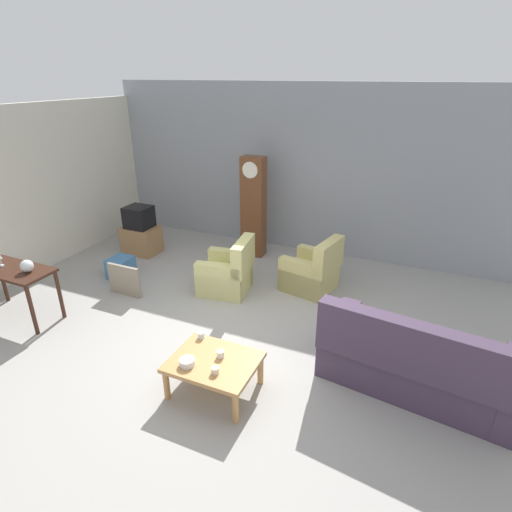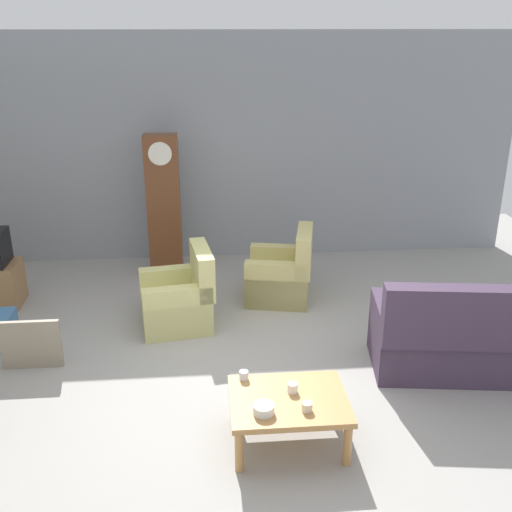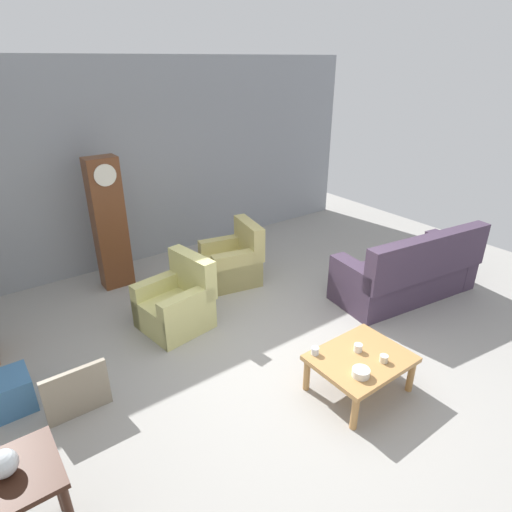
# 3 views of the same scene
# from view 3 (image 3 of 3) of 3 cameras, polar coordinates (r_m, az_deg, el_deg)

# --- Properties ---
(ground_plane) EXTENTS (10.40, 10.40, 0.00)m
(ground_plane) POSITION_cam_3_polar(r_m,az_deg,el_deg) (5.06, 3.44, -13.56)
(ground_plane) COLOR #999691
(garage_door_wall) EXTENTS (8.40, 0.16, 3.20)m
(garage_door_wall) POSITION_cam_3_polar(r_m,az_deg,el_deg) (7.26, -15.02, 11.82)
(garage_door_wall) COLOR gray
(garage_door_wall) RESTS_ON ground_plane
(couch_floral) EXTENTS (2.20, 1.15, 1.04)m
(couch_floral) POSITION_cam_3_polar(r_m,az_deg,el_deg) (6.46, 19.65, -2.20)
(couch_floral) COLOR #423347
(couch_floral) RESTS_ON ground_plane
(armchair_olive_near) EXTENTS (0.89, 0.87, 0.92)m
(armchair_olive_near) POSITION_cam_3_polar(r_m,az_deg,el_deg) (5.53, -10.50, -6.40)
(armchair_olive_near) COLOR #CCC67A
(armchair_olive_near) RESTS_ON ground_plane
(armchair_olive_far) EXTENTS (0.93, 0.90, 0.92)m
(armchair_olive_far) POSITION_cam_3_polar(r_m,az_deg,el_deg) (6.54, -3.08, -0.85)
(armchair_olive_far) COLOR #C8BB71
(armchair_olive_far) RESTS_ON ground_plane
(coffee_table_wood) EXTENTS (0.96, 0.76, 0.42)m
(coffee_table_wood) POSITION_cam_3_polar(r_m,az_deg,el_deg) (4.56, 13.78, -13.52)
(coffee_table_wood) COLOR #B27F47
(coffee_table_wood) RESTS_ON ground_plane
(grandfather_clock) EXTENTS (0.44, 0.30, 1.94)m
(grandfather_clock) POSITION_cam_3_polar(r_m,az_deg,el_deg) (6.50, -19.00, 4.05)
(grandfather_clock) COLOR brown
(grandfather_clock) RESTS_ON ground_plane
(framed_picture_leaning) EXTENTS (0.60, 0.05, 0.52)m
(framed_picture_leaning) POSITION_cam_3_polar(r_m,az_deg,el_deg) (4.58, -22.78, -16.47)
(framed_picture_leaning) COLOR gray
(framed_picture_leaning) RESTS_ON ground_plane
(storage_box_blue) EXTENTS (0.36, 0.42, 0.36)m
(storage_box_blue) POSITION_cam_3_polar(r_m,az_deg,el_deg) (4.98, -29.85, -15.47)
(storage_box_blue) COLOR teal
(storage_box_blue) RESTS_ON ground_plane
(glass_dome_cloche) EXTENTS (0.18, 0.18, 0.18)m
(glass_dome_cloche) POSITION_cam_3_polar(r_m,az_deg,el_deg) (3.30, -30.69, -22.75)
(glass_dome_cloche) COLOR silver
(glass_dome_cloche) RESTS_ON console_table_dark
(cup_white_porcelain) EXTENTS (0.09, 0.09, 0.08)m
(cup_white_porcelain) POSITION_cam_3_polar(r_m,az_deg,el_deg) (4.57, 13.48, -11.83)
(cup_white_porcelain) COLOR white
(cup_white_porcelain) RESTS_ON coffee_table_wood
(cup_blue_rimmed) EXTENTS (0.08, 0.08, 0.08)m
(cup_blue_rimmed) POSITION_cam_3_polar(r_m,az_deg,el_deg) (4.45, 7.89, -12.44)
(cup_blue_rimmed) COLOR silver
(cup_blue_rimmed) RESTS_ON coffee_table_wood
(cup_cream_tall) EXTENTS (0.09, 0.09, 0.07)m
(cup_cream_tall) POSITION_cam_3_polar(r_m,az_deg,el_deg) (4.50, 16.70, -12.99)
(cup_cream_tall) COLOR beige
(cup_cream_tall) RESTS_ON coffee_table_wood
(bowl_white_stacked) EXTENTS (0.17, 0.17, 0.08)m
(bowl_white_stacked) POSITION_cam_3_polar(r_m,az_deg,el_deg) (4.27, 13.83, -14.87)
(bowl_white_stacked) COLOR white
(bowl_white_stacked) RESTS_ON coffee_table_wood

